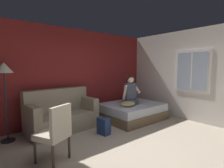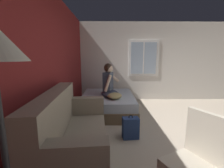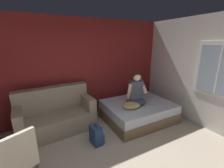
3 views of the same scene
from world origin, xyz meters
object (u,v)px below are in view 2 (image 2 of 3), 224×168
at_px(person_seated, 109,83).
at_px(cell_phone, 117,93).
at_px(couch, 72,136).
at_px(side_chair, 199,160).
at_px(throw_pillow, 115,96).
at_px(backpack, 130,128).
at_px(bed, 108,103).

height_order(person_seated, cell_phone, person_seated).
relative_size(couch, side_chair, 1.79).
xyz_separation_m(side_chair, throw_pillow, (2.41, 0.73, 0.02)).
distance_m(person_seated, backpack, 1.51).
height_order(bed, cell_phone, cell_phone).
distance_m(bed, couch, 2.13).
bearing_deg(backpack, throw_pillow, 14.20).
height_order(backpack, throw_pillow, throw_pillow).
bearing_deg(side_chair, throw_pillow, 16.88).
height_order(bed, backpack, bed).
xyz_separation_m(backpack, cell_phone, (1.64, 0.19, 0.29)).
distance_m(couch, person_seated, 2.07).
bearing_deg(bed, side_chair, -161.78).
bearing_deg(couch, cell_phone, -17.80).
distance_m(couch, throw_pillow, 1.84).
bearing_deg(cell_phone, side_chair, 137.21).
relative_size(side_chair, backpack, 2.14).
xyz_separation_m(couch, cell_phone, (2.30, -0.74, 0.09)).
xyz_separation_m(bed, side_chair, (-2.77, -0.91, 0.30)).
xyz_separation_m(side_chair, cell_phone, (3.00, 0.65, -0.05)).
bearing_deg(couch, side_chair, -116.79).
distance_m(side_chair, throw_pillow, 2.52).
xyz_separation_m(bed, person_seated, (-0.11, -0.04, 0.60)).
bearing_deg(bed, throw_pillow, -153.31).
height_order(bed, person_seated, person_seated).
xyz_separation_m(couch, throw_pillow, (1.71, -0.66, 0.16)).
relative_size(side_chair, person_seated, 1.12).
distance_m(bed, side_chair, 2.94).
distance_m(throw_pillow, cell_phone, 0.59).
relative_size(couch, person_seated, 2.01).
bearing_deg(side_chair, backpack, 18.91).
distance_m(side_chair, cell_phone, 3.07).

